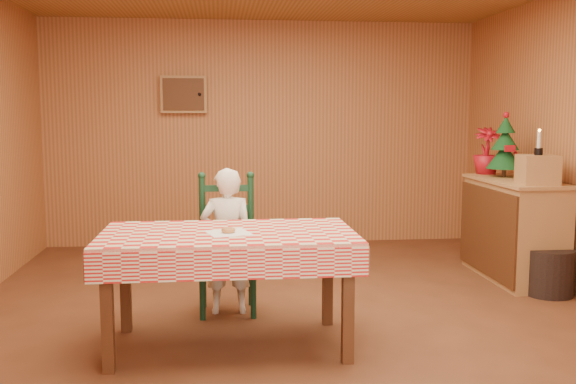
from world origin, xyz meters
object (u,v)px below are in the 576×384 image
object	(u,v)px
seated_child	(227,241)
crate	(538,170)
storage_bin	(549,272)
ladder_chair	(227,247)
christmas_tree	(505,148)
dining_table	(228,244)
shelf_unit	(513,229)

from	to	relation	value
seated_child	crate	xyz separation A→B (m)	(2.66, 0.36, 0.49)
seated_child	storage_bin	xyz separation A→B (m)	(2.72, 0.19, -0.37)
ladder_chair	crate	distance (m)	2.73
storage_bin	christmas_tree	bearing A→B (deg)	94.11
dining_table	shelf_unit	distance (m)	3.05
ladder_chair	shelf_unit	bearing A→B (deg)	14.87
crate	storage_bin	xyz separation A→B (m)	(0.06, -0.17, -0.86)
shelf_unit	crate	world-z (taller)	crate
seated_child	shelf_unit	xyz separation A→B (m)	(2.65, 0.76, -0.10)
christmas_tree	crate	bearing A→B (deg)	-90.00
shelf_unit	christmas_tree	xyz separation A→B (m)	(0.01, 0.25, 0.74)
crate	shelf_unit	bearing A→B (deg)	91.23
seated_child	shelf_unit	world-z (taller)	seated_child
ladder_chair	crate	size ratio (longest dim) A/B	3.60
crate	storage_bin	size ratio (longest dim) A/B	0.76
christmas_tree	ladder_chair	bearing A→B (deg)	-160.27
dining_table	crate	bearing A→B (deg)	22.30
dining_table	christmas_tree	world-z (taller)	christmas_tree
seated_child	ladder_chair	bearing A→B (deg)	-90.00
seated_child	shelf_unit	distance (m)	2.76
dining_table	seated_child	distance (m)	0.74
seated_child	christmas_tree	size ratio (longest dim) A/B	1.81
ladder_chair	seated_child	size ratio (longest dim) A/B	0.96
seated_child	storage_bin	size ratio (longest dim) A/B	2.85
dining_table	ladder_chair	xyz separation A→B (m)	(-0.00, 0.79, -0.18)
crate	storage_bin	distance (m)	0.88
crate	ladder_chair	bearing A→B (deg)	-173.47
ladder_chair	crate	bearing A→B (deg)	6.53
dining_table	seated_child	world-z (taller)	seated_child
dining_table	ladder_chair	bearing A→B (deg)	90.00
christmas_tree	seated_child	bearing A→B (deg)	-159.20
crate	christmas_tree	distance (m)	0.67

